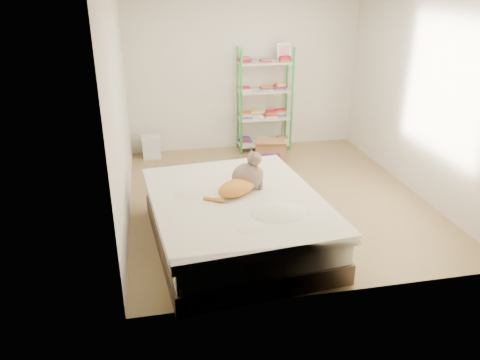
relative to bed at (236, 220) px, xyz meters
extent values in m
cube|color=#9B7845|center=(0.73, 1.05, -0.28)|extent=(3.80, 4.20, 0.01)
cube|color=beige|center=(0.73, 3.15, 1.02)|extent=(3.80, 0.01, 2.60)
cube|color=beige|center=(0.73, -1.05, 1.02)|extent=(3.80, 0.01, 2.60)
cube|color=beige|center=(-1.17, 1.05, 1.02)|extent=(0.01, 4.20, 2.60)
cube|color=beige|center=(2.63, 1.05, 1.02)|extent=(0.01, 4.20, 2.60)
cube|color=#443328|center=(0.00, 0.00, -0.17)|extent=(1.91, 2.29, 0.21)
cube|color=silver|center=(0.00, 0.00, 0.05)|extent=(1.85, 2.22, 0.23)
cube|color=white|center=(0.00, 0.00, 0.22)|extent=(1.95, 2.34, 0.11)
cylinder|color=green|center=(0.61, 2.77, 0.57)|extent=(0.04, 0.04, 1.70)
cylinder|color=green|center=(0.61, 3.09, 0.57)|extent=(0.04, 0.04, 1.70)
cylinder|color=green|center=(1.45, 2.77, 0.57)|extent=(0.04, 0.04, 1.70)
cylinder|color=green|center=(1.45, 3.09, 0.57)|extent=(0.04, 0.04, 1.70)
cube|color=silver|center=(1.03, 2.93, -0.18)|extent=(0.86, 0.34, 0.02)
cube|color=silver|center=(1.03, 2.93, 0.27)|extent=(0.86, 0.34, 0.02)
cube|color=silver|center=(1.03, 2.93, 0.72)|extent=(0.86, 0.34, 0.02)
cube|color=silver|center=(1.03, 2.93, 1.17)|extent=(0.86, 0.34, 0.02)
cube|color=red|center=(0.73, 2.93, -0.12)|extent=(0.20, 0.16, 0.09)
cube|color=red|center=(1.03, 2.93, -0.12)|extent=(0.20, 0.16, 0.09)
cube|color=red|center=(1.33, 2.93, -0.12)|extent=(0.20, 0.16, 0.09)
cube|color=red|center=(0.73, 2.93, 0.33)|extent=(0.20, 0.16, 0.09)
cube|color=red|center=(0.93, 2.93, 0.33)|extent=(0.20, 0.16, 0.09)
cube|color=red|center=(1.13, 2.93, 0.33)|extent=(0.20, 0.16, 0.09)
cube|color=red|center=(1.33, 2.93, 0.33)|extent=(0.20, 0.16, 0.09)
cube|color=red|center=(0.73, 2.93, 0.78)|extent=(0.20, 0.16, 0.09)
cube|color=red|center=(1.03, 2.93, 0.78)|extent=(0.20, 0.16, 0.09)
cube|color=red|center=(1.33, 2.93, 0.78)|extent=(0.20, 0.16, 0.09)
cube|color=red|center=(0.73, 2.93, 1.23)|extent=(0.20, 0.16, 0.09)
cube|color=red|center=(1.03, 2.93, 1.23)|extent=(0.20, 0.16, 0.09)
cube|color=red|center=(1.33, 2.93, 1.23)|extent=(0.20, 0.16, 0.09)
cube|color=white|center=(1.35, 2.98, 1.32)|extent=(0.22, 0.07, 0.28)
cube|color=#F14248|center=(1.35, 2.97, 1.32)|extent=(0.17, 0.05, 0.22)
cube|color=#A16947|center=(1.00, 2.37, -0.11)|extent=(0.53, 0.46, 0.33)
cube|color=#651E9B|center=(1.04, 2.18, -0.12)|extent=(0.28, 0.07, 0.07)
cube|color=#A16947|center=(1.00, 2.18, 0.05)|extent=(0.49, 0.23, 0.10)
cube|color=silver|center=(-0.85, 2.90, -0.11)|extent=(0.29, 0.26, 0.33)
cube|color=silver|center=(-0.85, 2.90, 0.06)|extent=(0.32, 0.29, 0.03)
camera|label=1|loc=(-0.83, -4.39, 2.42)|focal=35.00mm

